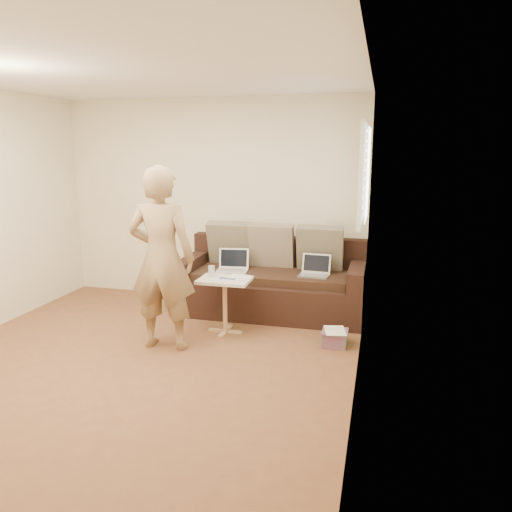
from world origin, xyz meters
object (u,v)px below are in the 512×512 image
object	(u,v)px
person	(162,259)
drinking_glass	(212,271)
striped_box	(335,338)
laptop_white	(232,272)
laptop_silver	(314,276)
sofa	(272,279)
side_table	(225,306)

from	to	relation	value
person	drinking_glass	bearing A→B (deg)	-122.42
striped_box	drinking_glass	bearing A→B (deg)	174.58
laptop_white	drinking_glass	world-z (taller)	drinking_glass
laptop_silver	person	world-z (taller)	person
sofa	person	size ratio (longest dim) A/B	1.21
side_table	laptop_white	bearing A→B (deg)	100.14
striped_box	side_table	bearing A→B (deg)	175.81
side_table	drinking_glass	world-z (taller)	drinking_glass
person	side_table	bearing A→B (deg)	-135.55
sofa	striped_box	distance (m)	1.26
laptop_white	striped_box	world-z (taller)	laptop_white
person	striped_box	distance (m)	1.91
drinking_glass	laptop_white	bearing A→B (deg)	85.71
laptop_silver	laptop_white	size ratio (longest dim) A/B	0.93
laptop_white	laptop_silver	bearing A→B (deg)	-6.25
laptop_silver	drinking_glass	size ratio (longest dim) A/B	2.81
side_table	drinking_glass	bearing A→B (deg)	165.62
sofa	striped_box	size ratio (longest dim) A/B	8.50
laptop_silver	side_table	xyz separation A→B (m)	(-0.87, -0.66, -0.22)
drinking_glass	striped_box	distance (m)	1.48
person	side_table	world-z (taller)	person
person	striped_box	world-z (taller)	person
laptop_white	striped_box	bearing A→B (deg)	-36.58
side_table	striped_box	size ratio (longest dim) A/B	2.34
person	side_table	distance (m)	0.93
side_table	striped_box	distance (m)	1.22
laptop_silver	laptop_white	world-z (taller)	laptop_white
sofa	side_table	world-z (taller)	sofa
sofa	striped_box	xyz separation A→B (m)	(0.85, -0.87, -0.34)
laptop_silver	person	xyz separation A→B (m)	(-1.34, -1.19, 0.39)
striped_box	laptop_white	bearing A→B (deg)	150.81
sofa	drinking_glass	xyz separation A→B (m)	(-0.50, -0.74, 0.24)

